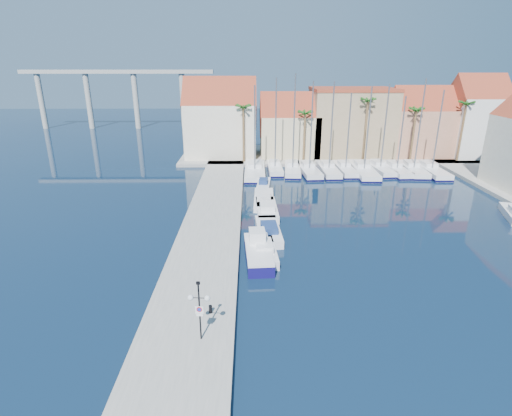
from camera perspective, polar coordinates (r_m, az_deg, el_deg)
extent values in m
plane|color=black|center=(28.87, 9.51, -13.94)|extent=(260.00, 260.00, 0.00)
cube|color=gray|center=(40.42, -6.53, -3.06)|extent=(6.00, 77.00, 0.50)
cube|color=gray|center=(74.75, 10.78, 7.48)|extent=(54.00, 16.00, 0.50)
cylinder|color=black|center=(24.15, -8.06, -14.35)|extent=(0.10, 0.10, 3.89)
cylinder|color=black|center=(23.72, -8.75, -12.55)|extent=(0.49, 0.09, 0.05)
cylinder|color=black|center=(23.62, -7.57, -12.63)|extent=(0.49, 0.09, 0.05)
sphere|color=white|center=(23.77, -9.33, -12.51)|extent=(0.35, 0.35, 0.35)
sphere|color=white|center=(23.58, -6.98, -12.67)|extent=(0.35, 0.35, 0.35)
cube|color=black|center=(23.16, -8.28, -10.57)|extent=(0.22, 0.13, 0.16)
cube|color=white|center=(24.05, -8.10, -14.23)|extent=(0.49, 0.07, 0.49)
cylinder|color=red|center=(24.00, -8.11, -14.17)|extent=(0.33, 0.04, 0.33)
cylinder|color=#1933A5|center=(23.99, -8.12, -14.18)|extent=(0.23, 0.03, 0.23)
cube|color=white|center=(24.24, -8.06, -14.90)|extent=(0.39, 0.06, 0.14)
cylinder|color=black|center=(27.19, -6.52, -14.17)|extent=(0.22, 0.22, 0.55)
cube|color=#130E53|center=(34.50, 0.33, -6.72)|extent=(2.53, 6.53, 0.96)
cube|color=white|center=(34.24, 0.33, -5.84)|extent=(2.53, 6.53, 0.21)
cube|color=white|center=(35.15, 0.16, -4.07)|extent=(1.49, 1.79, 1.18)
cube|color=white|center=(35.63, 1.01, -5.96)|extent=(2.51, 6.64, 0.80)
cube|color=white|center=(34.74, 1.13, -5.39)|extent=(1.61, 2.37, 0.60)
cube|color=white|center=(39.38, 1.78, -3.34)|extent=(2.56, 6.90, 0.80)
cube|color=navy|center=(38.49, 1.90, -2.78)|extent=(1.66, 2.46, 0.60)
cube|color=white|center=(45.12, 1.55, -0.23)|extent=(2.41, 7.09, 0.80)
cube|color=white|center=(44.22, 1.61, 0.31)|extent=(1.63, 2.50, 0.60)
cube|color=white|center=(48.40, 1.12, 1.20)|extent=(2.56, 7.29, 0.80)
cube|color=white|center=(47.49, 1.13, 1.72)|extent=(1.70, 2.58, 0.60)
cube|color=white|center=(54.36, 1.11, 3.32)|extent=(2.14, 5.24, 0.80)
cube|color=navy|center=(53.67, 1.07, 3.88)|extent=(1.32, 1.89, 0.60)
cube|color=white|center=(61.13, -0.16, 5.31)|extent=(3.16, 11.46, 1.00)
cube|color=#0B0B38|center=(61.21, -0.16, 5.02)|extent=(3.22, 11.52, 0.28)
cube|color=white|center=(62.04, -0.16, 6.30)|extent=(2.14, 3.46, 0.60)
cylinder|color=slate|center=(59.25, -0.17, 11.31)|extent=(0.20, 0.20, 12.09)
cube|color=white|center=(62.65, 2.70, 5.65)|extent=(2.18, 8.05, 1.00)
cube|color=#0B0B38|center=(62.73, 2.70, 5.37)|extent=(2.24, 8.11, 0.28)
cube|color=white|center=(63.24, 2.66, 6.54)|extent=(1.49, 2.42, 0.60)
cylinder|color=slate|center=(60.90, 2.84, 11.99)|extent=(0.20, 0.20, 13.08)
cube|color=white|center=(62.23, 5.24, 5.49)|extent=(3.04, 9.05, 1.00)
cube|color=#0B0B38|center=(62.31, 5.23, 5.21)|extent=(3.11, 9.12, 0.28)
cube|color=white|center=(62.90, 5.24, 6.40)|extent=(1.83, 2.79, 0.60)
cylinder|color=slate|center=(60.38, 5.47, 12.14)|extent=(0.20, 0.20, 13.66)
cube|color=white|center=(62.03, 7.54, 5.36)|extent=(3.05, 9.61, 1.00)
cube|color=#0B0B38|center=(62.11, 7.52, 5.07)|extent=(3.12, 9.68, 0.28)
cube|color=white|center=(62.73, 7.40, 6.28)|extent=(1.90, 2.95, 0.60)
cylinder|color=slate|center=(60.23, 7.93, 11.53)|extent=(0.20, 0.20, 12.64)
cube|color=white|center=(62.67, 10.27, 5.36)|extent=(2.52, 9.25, 1.00)
cube|color=#0B0B38|center=(62.75, 10.26, 5.07)|extent=(2.58, 9.32, 0.28)
cube|color=white|center=(63.35, 10.15, 6.27)|extent=(1.72, 2.79, 0.60)
cylinder|color=slate|center=(60.90, 10.76, 11.43)|extent=(0.20, 0.20, 12.57)
cube|color=white|center=(63.45, 12.57, 5.38)|extent=(2.43, 8.54, 1.00)
cube|color=#0B0B38|center=(63.53, 12.55, 5.10)|extent=(2.49, 8.60, 0.28)
cube|color=white|center=(64.06, 12.44, 6.26)|extent=(1.61, 2.58, 0.60)
cylinder|color=slate|center=(61.86, 13.09, 10.63)|extent=(0.20, 0.20, 10.93)
cube|color=white|center=(63.56, 15.07, 5.19)|extent=(3.29, 11.01, 1.00)
cube|color=#0B0B38|center=(63.64, 15.04, 4.92)|extent=(3.35, 11.07, 0.28)
cube|color=white|center=(64.40, 14.92, 6.13)|extent=(2.12, 3.35, 0.60)
cylinder|color=slate|center=(61.78, 15.72, 10.85)|extent=(0.20, 0.20, 11.90)
cube|color=white|center=(65.35, 17.20, 5.38)|extent=(2.99, 8.88, 1.00)
cube|color=#0B0B38|center=(65.43, 17.17, 5.11)|extent=(3.06, 8.95, 0.28)
cube|color=white|center=(65.94, 16.98, 6.25)|extent=(1.80, 2.74, 0.60)
cylinder|color=slate|center=(63.71, 17.96, 11.03)|extent=(0.20, 0.20, 12.22)
cube|color=white|center=(65.39, 19.33, 5.15)|extent=(2.64, 8.91, 1.00)
cube|color=#0B0B38|center=(65.46, 19.30, 4.88)|extent=(2.71, 8.98, 0.28)
cube|color=white|center=(65.99, 19.13, 6.02)|extent=(1.71, 2.71, 0.60)
cylinder|color=slate|center=(63.86, 20.08, 10.06)|extent=(0.20, 0.20, 10.56)
cube|color=white|center=(66.48, 21.48, 5.12)|extent=(3.14, 9.58, 1.00)
cube|color=#0B0B38|center=(66.55, 21.44, 4.85)|extent=(3.20, 9.64, 0.28)
cube|color=white|center=(67.17, 21.33, 5.99)|extent=(1.92, 2.95, 0.60)
cylinder|color=slate|center=(64.76, 22.39, 10.99)|extent=(0.20, 0.20, 13.00)
cube|color=white|center=(67.12, 23.65, 4.96)|extent=(2.74, 10.07, 1.00)
cube|color=#0B0B38|center=(67.20, 23.61, 4.70)|extent=(2.80, 10.13, 0.28)
cube|color=white|center=(67.83, 23.42, 5.83)|extent=(1.87, 3.04, 0.60)
cylinder|color=slate|center=(65.51, 24.58, 10.08)|extent=(0.20, 0.20, 11.43)
cube|color=beige|center=(71.54, -5.00, 11.08)|extent=(12.00, 9.00, 9.00)
cube|color=maroon|center=(70.99, -5.12, 14.67)|extent=(12.30, 9.00, 9.00)
cube|color=beige|center=(71.87, 4.76, 10.32)|extent=(10.00, 8.00, 7.00)
cube|color=maroon|center=(71.37, 4.85, 13.09)|extent=(10.30, 8.00, 8.00)
cube|color=#99845E|center=(74.42, 13.38, 11.75)|extent=(14.00, 10.00, 11.00)
cube|color=maroon|center=(73.87, 13.74, 16.16)|extent=(14.20, 10.20, 0.50)
cube|color=#B17A5A|center=(77.49, 22.23, 10.01)|extent=(10.00, 8.00, 8.00)
cube|color=maroon|center=(77.00, 22.62, 12.93)|extent=(10.30, 8.00, 8.00)
cube|color=white|center=(80.40, 28.60, 10.11)|extent=(8.00, 8.00, 10.00)
cube|color=maroon|center=(79.90, 29.20, 13.62)|extent=(8.30, 8.00, 8.00)
cylinder|color=brown|center=(66.44, -1.79, 10.46)|extent=(0.36, 0.36, 9.00)
sphere|color=#1C5217|center=(65.86, -1.84, 14.19)|extent=(2.60, 2.60, 2.60)
cylinder|color=brown|center=(67.12, 6.91, 9.99)|extent=(0.36, 0.36, 8.00)
sphere|color=#1C5217|center=(66.57, 7.05, 13.26)|extent=(2.60, 2.60, 2.60)
cylinder|color=brown|center=(69.02, 15.34, 10.55)|extent=(0.36, 0.36, 10.00)
sphere|color=#1C5217|center=(68.45, 15.72, 14.55)|extent=(2.60, 2.60, 2.60)
cylinder|color=brown|center=(71.75, 21.52, 9.61)|extent=(0.36, 0.36, 8.50)
sphere|color=#1C5217|center=(71.22, 21.94, 12.85)|extent=(2.60, 2.60, 2.60)
cylinder|color=brown|center=(75.06, 27.31, 9.58)|extent=(0.36, 0.36, 9.50)
sphere|color=#1C5217|center=(74.54, 27.87, 13.04)|extent=(2.60, 2.60, 2.60)
cube|color=#9E9E99|center=(110.57, -19.25, 17.92)|extent=(48.00, 2.20, 0.90)
cylinder|color=#9E9E99|center=(118.42, -28.33, 13.34)|extent=(1.40, 1.40, 14.00)
cylinder|color=#9E9E99|center=(113.56, -22.79, 13.96)|extent=(1.40, 1.40, 14.00)
cylinder|color=#9E9E99|center=(109.80, -16.78, 14.48)|extent=(1.40, 1.40, 14.00)
cylinder|color=#9E9E99|center=(107.25, -10.38, 14.87)|extent=(1.40, 1.40, 14.00)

